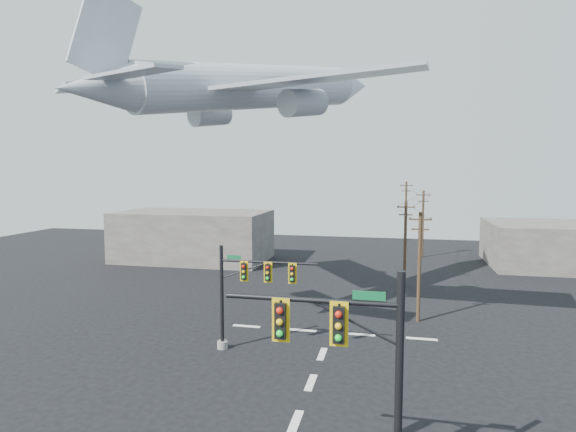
% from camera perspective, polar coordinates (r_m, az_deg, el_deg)
% --- Properties ---
extents(ground, '(120.00, 120.00, 0.00)m').
position_cam_1_polar(ground, '(22.99, 0.90, -23.19)').
color(ground, black).
rests_on(ground, ground).
extents(lane_markings, '(14.00, 21.20, 0.01)m').
position_cam_1_polar(lane_markings, '(27.71, 3.22, -17.98)').
color(lane_markings, silver).
rests_on(lane_markings, ground).
extents(signal_mast_near, '(6.26, 0.86, 7.81)m').
position_cam_1_polar(signal_mast_near, '(16.92, 8.61, -18.65)').
color(signal_mast_near, gray).
rests_on(signal_mast_near, ground).
extents(signal_mast_far, '(6.28, 0.71, 6.47)m').
position_cam_1_polar(signal_mast_far, '(29.61, -5.14, -8.98)').
color(signal_mast_far, gray).
rests_on(signal_mast_far, ground).
extents(utility_pole_a, '(1.61, 0.27, 8.03)m').
position_cam_1_polar(utility_pole_a, '(36.28, 15.30, -5.59)').
color(utility_pole_a, '#442D1D').
rests_on(utility_pole_a, ground).
extents(utility_pole_b, '(1.64, 0.27, 8.11)m').
position_cam_1_polar(utility_pole_b, '(47.09, 13.72, -3.00)').
color(utility_pole_b, '#442D1D').
rests_on(utility_pole_b, ground).
extents(utility_pole_c, '(1.74, 0.29, 8.51)m').
position_cam_1_polar(utility_pole_c, '(63.24, 15.67, -0.74)').
color(utility_pole_c, '#442D1D').
rests_on(utility_pole_c, ground).
extents(utility_pole_d, '(1.93, 0.32, 9.29)m').
position_cam_1_polar(utility_pole_d, '(78.64, 13.78, 0.77)').
color(utility_pole_d, '#442D1D').
rests_on(utility_pole_d, ground).
extents(power_lines, '(4.03, 42.79, 0.78)m').
position_cam_1_polar(power_lines, '(57.12, 14.74, 2.06)').
color(power_lines, black).
extents(airliner, '(24.78, 27.14, 7.78)m').
position_cam_1_polar(airliner, '(37.12, -3.99, 14.89)').
color(airliner, '#B4B9C1').
extents(building_left, '(18.00, 10.00, 6.00)m').
position_cam_1_polar(building_left, '(60.35, -11.14, -2.32)').
color(building_left, slate).
rests_on(building_left, ground).
extents(building_right, '(14.00, 12.00, 5.00)m').
position_cam_1_polar(building_right, '(63.00, 28.94, -3.03)').
color(building_right, slate).
rests_on(building_right, ground).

